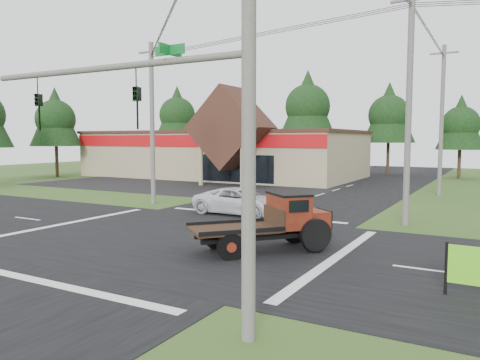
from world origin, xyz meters
The scene contains 18 objects.
ground centered at (0.00, 0.00, 0.00)m, with size 120.00×120.00×0.00m, color #2A4D1B.
road_ns centered at (0.00, 0.00, 0.01)m, with size 12.00×120.00×0.02m, color black.
road_ew centered at (0.00, 0.00, 0.01)m, with size 120.00×12.00×0.02m, color black.
parking_apron centered at (-14.00, 19.00, 0.01)m, with size 28.00×14.00×0.02m, color black.
cvs_building centered at (-15.70, 29.57, 2.78)m, with size 30.40×18.20×9.19m.
traffic_signal_mast centered at (5.82, -7.50, 4.43)m, with size 8.12×0.24×7.00m.
utility_pole_nr centered at (7.50, -7.50, 5.64)m, with size 2.00×0.30×11.00m.
utility_pole_nw centered at (-8.00, 8.00, 5.39)m, with size 2.00×0.30×10.50m.
utility_pole_ne centered at (8.00, 8.00, 5.89)m, with size 2.00×0.30×11.50m.
utility_pole_n centered at (8.00, 22.00, 5.74)m, with size 2.00×0.30×11.20m.
tree_row_a centered at (-30.00, 40.00, 8.05)m, with size 6.72×6.72×12.12m.
tree_row_b centered at (-20.00, 42.00, 6.70)m, with size 5.60×5.60×10.10m.
tree_row_c centered at (-10.00, 41.00, 8.72)m, with size 7.28×7.28×13.13m.
tree_row_d centered at (0.00, 42.00, 7.38)m, with size 6.16×6.16×11.11m.
tree_row_e centered at (8.00, 40.00, 6.03)m, with size 5.04×5.04×9.09m.
tree_side_w centered at (-32.00, 20.00, 6.70)m, with size 5.60×5.60×10.10m.
antique_flatbed_truck centered at (4.23, -0.28, 1.13)m, with size 2.05×5.38×2.25m, color #50140B, non-canonical shape.
white_pickup centered at (-0.81, 7.00, 0.76)m, with size 2.51×5.45×1.51m, color silver.
Camera 1 is at (12.06, -15.99, 4.27)m, focal length 35.00 mm.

